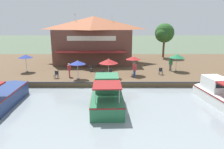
{
  "coord_description": "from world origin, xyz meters",
  "views": [
    {
      "loc": [
        20.77,
        0.7,
        6.75
      ],
      "look_at": [
        -1.0,
        0.73,
        1.3
      ],
      "focal_mm": 32.0,
      "sensor_mm": 36.0,
      "label": 1
    }
  ],
  "objects_px": {
    "patio_umbrella_mid_patio_right": "(25,56)",
    "person_near_entrance": "(171,63)",
    "patio_umbrella_mid_patio_left": "(177,56)",
    "motorboat_outer_channel": "(216,93)",
    "patio_umbrella_back_row": "(109,61)",
    "cafe_chair_under_first_umbrella": "(103,73)",
    "motorboat_mid_row": "(0,96)",
    "cafe_chair_far_corner_seat": "(161,71)",
    "tree_downstream_bank": "(74,34)",
    "person_mid_patio": "(135,68)",
    "person_at_quay_edge": "(69,68)",
    "motorboat_distant_upstream": "(107,94)",
    "cafe_chair_beside_entrance": "(56,74)",
    "cafe_chair_back_row_seat": "(111,72)",
    "cafe_chair_facing_river": "(91,68)",
    "patio_umbrella_far_corner": "(133,58)",
    "patio_umbrella_near_quay_edge": "(78,62)",
    "tree_behind_restaurant": "(164,34)",
    "waterfront_restaurant": "(94,39)"
  },
  "relations": [
    {
      "from": "patio_umbrella_mid_patio_right",
      "to": "person_near_entrance",
      "type": "bearing_deg",
      "value": 91.7
    },
    {
      "from": "patio_umbrella_mid_patio_left",
      "to": "motorboat_outer_channel",
      "type": "bearing_deg",
      "value": 3.85
    },
    {
      "from": "patio_umbrella_back_row",
      "to": "person_near_entrance",
      "type": "relative_size",
      "value": 1.29
    },
    {
      "from": "cafe_chair_under_first_umbrella",
      "to": "motorboat_mid_row",
      "type": "distance_m",
      "value": 11.18
    },
    {
      "from": "patio_umbrella_mid_patio_right",
      "to": "cafe_chair_far_corner_seat",
      "type": "relative_size",
      "value": 2.76
    },
    {
      "from": "cafe_chair_far_corner_seat",
      "to": "tree_downstream_bank",
      "type": "relative_size",
      "value": 0.13
    },
    {
      "from": "patio_umbrella_back_row",
      "to": "person_mid_patio",
      "type": "relative_size",
      "value": 1.3
    },
    {
      "from": "motorboat_outer_channel",
      "to": "person_at_quay_edge",
      "type": "bearing_deg",
      "value": -114.42
    },
    {
      "from": "person_near_entrance",
      "to": "motorboat_distant_upstream",
      "type": "bearing_deg",
      "value": -39.27
    },
    {
      "from": "patio_umbrella_mid_patio_left",
      "to": "cafe_chair_beside_entrance",
      "type": "distance_m",
      "value": 15.77
    },
    {
      "from": "tree_downstream_bank",
      "to": "person_mid_patio",
      "type": "bearing_deg",
      "value": 31.31
    },
    {
      "from": "cafe_chair_back_row_seat",
      "to": "motorboat_distant_upstream",
      "type": "xyz_separation_m",
      "value": [
        7.56,
        -0.27,
        -0.15
      ]
    },
    {
      "from": "patio_umbrella_back_row",
      "to": "patio_umbrella_mid_patio_right",
      "type": "distance_m",
      "value": 11.44
    },
    {
      "from": "patio_umbrella_mid_patio_left",
      "to": "cafe_chair_under_first_umbrella",
      "type": "relative_size",
      "value": 2.78
    },
    {
      "from": "motorboat_distant_upstream",
      "to": "cafe_chair_facing_river",
      "type": "bearing_deg",
      "value": -166.66
    },
    {
      "from": "patio_umbrella_mid_patio_left",
      "to": "person_mid_patio",
      "type": "height_order",
      "value": "patio_umbrella_mid_patio_left"
    },
    {
      "from": "patio_umbrella_far_corner",
      "to": "motorboat_mid_row",
      "type": "relative_size",
      "value": 0.29
    },
    {
      "from": "cafe_chair_far_corner_seat",
      "to": "motorboat_distant_upstream",
      "type": "distance_m",
      "value": 10.52
    },
    {
      "from": "patio_umbrella_far_corner",
      "to": "cafe_chair_beside_entrance",
      "type": "xyz_separation_m",
      "value": [
        1.65,
        -9.21,
        -1.65
      ]
    },
    {
      "from": "patio_umbrella_mid_patio_left",
      "to": "person_at_quay_edge",
      "type": "bearing_deg",
      "value": -77.79
    },
    {
      "from": "patio_umbrella_far_corner",
      "to": "patio_umbrella_near_quay_edge",
      "type": "xyz_separation_m",
      "value": [
        2.02,
        -6.59,
        -0.18
      ]
    },
    {
      "from": "cafe_chair_beside_entrance",
      "to": "motorboat_mid_row",
      "type": "bearing_deg",
      "value": -25.87
    },
    {
      "from": "patio_umbrella_mid_patio_left",
      "to": "cafe_chair_facing_river",
      "type": "height_order",
      "value": "patio_umbrella_mid_patio_left"
    },
    {
      "from": "person_mid_patio",
      "to": "person_near_entrance",
      "type": "bearing_deg",
      "value": 122.53
    },
    {
      "from": "patio_umbrella_mid_patio_left",
      "to": "person_near_entrance",
      "type": "relative_size",
      "value": 1.33
    },
    {
      "from": "cafe_chair_under_first_umbrella",
      "to": "patio_umbrella_mid_patio_left",
      "type": "bearing_deg",
      "value": 107.75
    },
    {
      "from": "patio_umbrella_mid_patio_left",
      "to": "patio_umbrella_mid_patio_right",
      "type": "distance_m",
      "value": 20.14
    },
    {
      "from": "cafe_chair_far_corner_seat",
      "to": "person_near_entrance",
      "type": "bearing_deg",
      "value": 139.96
    },
    {
      "from": "patio_umbrella_back_row",
      "to": "cafe_chair_beside_entrance",
      "type": "bearing_deg",
      "value": -87.17
    },
    {
      "from": "cafe_chair_facing_river",
      "to": "person_at_quay_edge",
      "type": "bearing_deg",
      "value": -40.17
    },
    {
      "from": "patio_umbrella_near_quay_edge",
      "to": "cafe_chair_beside_entrance",
      "type": "distance_m",
      "value": 3.03
    },
    {
      "from": "motorboat_mid_row",
      "to": "person_mid_patio",
      "type": "bearing_deg",
      "value": 119.55
    },
    {
      "from": "patio_umbrella_near_quay_edge",
      "to": "cafe_chair_under_first_umbrella",
      "type": "relative_size",
      "value": 2.59
    },
    {
      "from": "cafe_chair_under_first_umbrella",
      "to": "tree_behind_restaurant",
      "type": "distance_m",
      "value": 18.79
    },
    {
      "from": "waterfront_restaurant",
      "to": "patio_umbrella_mid_patio_right",
      "type": "xyz_separation_m",
      "value": [
        8.03,
        -8.41,
        -1.74
      ]
    },
    {
      "from": "cafe_chair_far_corner_seat",
      "to": "cafe_chair_under_first_umbrella",
      "type": "xyz_separation_m",
      "value": [
        1.2,
        -7.23,
        0.0
      ]
    },
    {
      "from": "waterfront_restaurant",
      "to": "tree_downstream_bank",
      "type": "relative_size",
      "value": 1.87
    },
    {
      "from": "cafe_chair_far_corner_seat",
      "to": "cafe_chair_back_row_seat",
      "type": "relative_size",
      "value": 1.0
    },
    {
      "from": "patio_umbrella_back_row",
      "to": "cafe_chair_back_row_seat",
      "type": "relative_size",
      "value": 2.7
    },
    {
      "from": "motorboat_distant_upstream",
      "to": "patio_umbrella_near_quay_edge",
      "type": "bearing_deg",
      "value": -150.03
    },
    {
      "from": "patio_umbrella_back_row",
      "to": "tree_downstream_bank",
      "type": "height_order",
      "value": "tree_downstream_bank"
    },
    {
      "from": "patio_umbrella_far_corner",
      "to": "person_at_quay_edge",
      "type": "distance_m",
      "value": 7.95
    },
    {
      "from": "patio_umbrella_mid_patio_right",
      "to": "tree_behind_restaurant",
      "type": "bearing_deg",
      "value": 119.5
    },
    {
      "from": "cafe_chair_far_corner_seat",
      "to": "patio_umbrella_far_corner",
      "type": "bearing_deg",
      "value": -88.66
    },
    {
      "from": "patio_umbrella_near_quay_edge",
      "to": "motorboat_mid_row",
      "type": "xyz_separation_m",
      "value": [
        6.15,
        -5.78,
        -1.78
      ]
    },
    {
      "from": "person_near_entrance",
      "to": "person_mid_patio",
      "type": "distance_m",
      "value": 6.29
    },
    {
      "from": "cafe_chair_back_row_seat",
      "to": "motorboat_outer_channel",
      "type": "distance_m",
      "value": 11.85
    },
    {
      "from": "patio_umbrella_near_quay_edge",
      "to": "tree_behind_restaurant",
      "type": "distance_m",
      "value": 21.03
    },
    {
      "from": "motorboat_mid_row",
      "to": "patio_umbrella_mid_patio_right",
      "type": "bearing_deg",
      "value": -170.13
    },
    {
      "from": "patio_umbrella_mid_patio_left",
      "to": "cafe_chair_far_corner_seat",
      "type": "relative_size",
      "value": 2.78
    }
  ]
}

